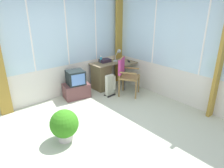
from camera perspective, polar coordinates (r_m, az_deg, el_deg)
The scene contains 14 objects.
ground at distance 3.97m, azimuth -2.59°, elevation -13.42°, with size 5.40×4.90×0.06m, color beige.
north_window_panel at distance 5.06m, azimuth -17.09°, elevation 10.09°, with size 4.40×0.07×2.64m.
east_window_panel at distance 5.03m, azimuth 17.82°, elevation 9.90°, with size 0.07×3.90×2.64m.
curtain_corner at distance 6.10m, azimuth 2.04°, elevation 12.36°, with size 0.25×0.07×2.54m, color #A48132.
curtain_east_far at distance 4.51m, azimuth 28.75°, elevation 6.41°, with size 0.25×0.07×2.54m, color #A48132.
desk at distance 5.67m, azimuth -2.74°, elevation 2.47°, with size 1.17×0.81×0.73m.
desk_lamp at distance 5.78m, azimuth 1.89°, elevation 8.71°, with size 0.24×0.21×0.35m.
tv_remote at distance 5.79m, azimuth 4.82°, elevation 6.45°, with size 0.04×0.15×0.02m, color black.
spray_bottle at distance 5.67m, azimuth -3.18°, elevation 7.15°, with size 0.06×0.06×0.22m.
paper_tray at distance 5.73m, azimuth -2.01°, elevation 6.70°, with size 0.30×0.23×0.09m, color #2C2231.
wooden_armchair at distance 5.22m, azimuth 3.67°, elevation 3.59°, with size 0.66×0.67×1.00m.
tv_on_stand at distance 5.22m, azimuth -10.18°, elevation -0.49°, with size 0.71×0.56×0.72m.
space_heater at distance 5.25m, azimuth -0.45°, elevation -0.28°, with size 0.31×0.18×0.57m.
potted_plant at distance 3.64m, azimuth -13.42°, elevation -11.19°, with size 0.50×0.50×0.58m.
Camera 1 is at (-1.99, -2.58, 2.25)m, focal length 32.07 mm.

